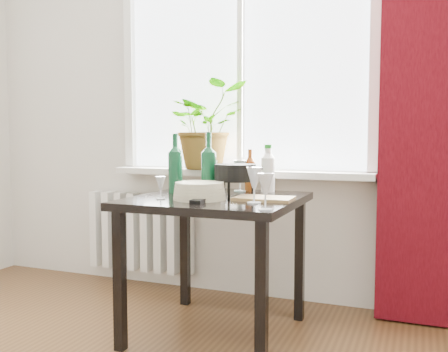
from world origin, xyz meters
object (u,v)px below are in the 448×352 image
at_px(wine_bottle_right, 209,163).
at_px(fondue_pot, 235,180).
at_px(wineglass_back_center, 240,175).
at_px(wineglass_back_left, 211,176).
at_px(wine_bottle_left, 175,163).
at_px(cleaning_bottle, 268,168).
at_px(potted_plant, 206,126).
at_px(wineglass_front_left, 161,188).
at_px(tv_remote, 202,200).
at_px(table, 217,214).
at_px(bottle_amber, 250,170).
at_px(plate_stack, 200,191).
at_px(cutting_board, 264,199).
at_px(wineglass_front_right, 254,185).
at_px(wineglass_far_right, 265,191).
at_px(radiator, 140,232).

xyz_separation_m(wine_bottle_right, fondue_pot, (0.16, -0.02, -0.09)).
height_order(wineglass_back_center, wineglass_back_left, same).
relative_size(wine_bottle_left, wineglass_back_left, 1.83).
height_order(cleaning_bottle, wineglass_back_center, cleaning_bottle).
xyz_separation_m(potted_plant, wineglass_front_left, (0.08, -0.77, -0.33)).
height_order(potted_plant, tv_remote, potted_plant).
relative_size(potted_plant, fondue_pot, 2.22).
height_order(table, wineglass_front_left, wineglass_front_left).
distance_m(bottle_amber, tv_remote, 0.56).
bearing_deg(table, plate_stack, -105.40).
bearing_deg(wine_bottle_left, cutting_board, -12.80).
relative_size(wineglass_front_right, wineglass_front_left, 1.50).
distance_m(potted_plant, plate_stack, 0.84).
bearing_deg(table, wineglass_back_left, 119.56).
distance_m(wineglass_back_left, cutting_board, 0.48).
bearing_deg(table, tv_remote, -86.52).
bearing_deg(bottle_amber, wineglass_front_right, -69.20).
bearing_deg(wineglass_front_left, bottle_amber, 60.01).
height_order(table, wineglass_back_center, wineglass_back_center).
relative_size(cleaning_bottle, plate_stack, 1.03).
distance_m(wineglass_far_right, plate_stack, 0.47).
bearing_deg(bottle_amber, radiator, 161.85).
distance_m(wineglass_front_right, wineglass_back_left, 0.55).
xyz_separation_m(table, wineglass_front_right, (0.26, -0.17, 0.18)).
bearing_deg(wineglass_front_right, cleaning_bottle, 99.21).
xyz_separation_m(radiator, wine_bottle_left, (0.56, -0.54, 0.53)).
relative_size(wineglass_far_right, tv_remote, 0.87).
height_order(potted_plant, cleaning_bottle, potted_plant).
distance_m(bottle_amber, cutting_board, 0.43).
bearing_deg(cleaning_bottle, wineglass_back_center, -167.31).
height_order(wineglass_far_right, wineglass_back_center, wineglass_back_center).
bearing_deg(tv_remote, wineglass_back_left, 103.29).
height_order(wine_bottle_right, wineglass_back_center, wine_bottle_right).
bearing_deg(wineglass_front_right, wineglass_front_left, -176.60).
height_order(potted_plant, bottle_amber, potted_plant).
height_order(bottle_amber, wineglass_back_left, bottle_amber).
bearing_deg(wineglass_back_center, potted_plant, 139.83).
bearing_deg(fondue_pot, cutting_board, -9.56).
distance_m(bottle_amber, wineglass_back_center, 0.07).
bearing_deg(wineglass_back_center, cleaning_bottle, 12.69).
distance_m(wine_bottle_right, tv_remote, 0.35).
bearing_deg(table, wine_bottle_left, 161.97).
distance_m(wine_bottle_left, wineglass_front_right, 0.62).
bearing_deg(plate_stack, radiator, 136.80).
relative_size(cleaning_bottle, cutting_board, 0.94).
height_order(fondue_pot, tv_remote, fondue_pot).
bearing_deg(wineglass_far_right, wine_bottle_right, 136.33).
bearing_deg(fondue_pot, potted_plant, 141.79).
relative_size(wineglass_back_left, plate_stack, 0.70).
height_order(potted_plant, wineglass_back_center, potted_plant).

